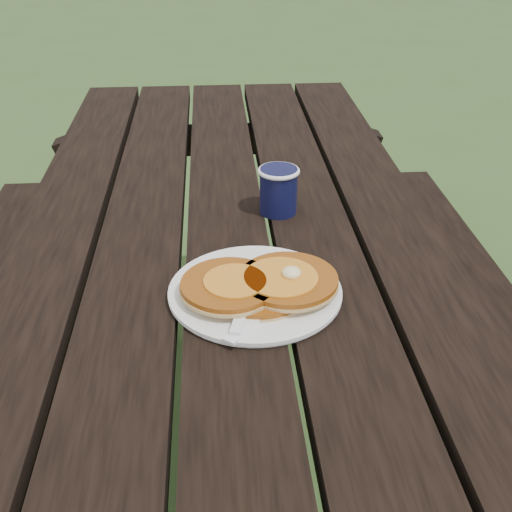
{
  "coord_description": "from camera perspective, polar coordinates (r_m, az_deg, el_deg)",
  "views": [
    {
      "loc": [
        -0.02,
        -1.01,
        1.29
      ],
      "look_at": [
        0.04,
        -0.19,
        0.8
      ],
      "focal_mm": 45.0,
      "sensor_mm": 36.0,
      "label": 1
    }
  ],
  "objects": [
    {
      "name": "ground",
      "position": [
        1.64,
        -1.94,
        -21.23
      ],
      "size": [
        60.0,
        60.0,
        0.0
      ],
      "primitive_type": "plane",
      "color": "#334C20",
      "rests_on": "ground"
    },
    {
      "name": "coffee_cup",
      "position": [
        1.17,
        2.01,
        6.11
      ],
      "size": [
        0.08,
        0.08,
        0.09
      ],
      "rotation": [
        0.0,
        0.0,
        -0.12
      ],
      "color": "black",
      "rests_on": "picnic_table"
    },
    {
      "name": "knife",
      "position": [
        0.91,
        0.8,
        -4.75
      ],
      "size": [
        0.13,
        0.15,
        0.0
      ],
      "primitive_type": "cube",
      "rotation": [
        0.0,
        0.0,
        -0.66
      ],
      "color": "white",
      "rests_on": "plate"
    },
    {
      "name": "plate",
      "position": [
        0.96,
        -0.08,
        -3.25
      ],
      "size": [
        0.3,
        0.3,
        0.01
      ],
      "primitive_type": "cylinder",
      "rotation": [
        0.0,
        0.0,
        0.22
      ],
      "color": "white",
      "rests_on": "picnic_table"
    },
    {
      "name": "picnic_table",
      "position": [
        1.37,
        -2.22,
        -11.69
      ],
      "size": [
        1.36,
        1.8,
        0.75
      ],
      "color": "black",
      "rests_on": "ground"
    },
    {
      "name": "fork",
      "position": [
        0.9,
        -1.21,
        -4.81
      ],
      "size": [
        0.07,
        0.16,
        0.01
      ],
      "primitive_type": null,
      "rotation": [
        0.0,
        0.0,
        -0.24
      ],
      "color": "white",
      "rests_on": "plate"
    },
    {
      "name": "pancake_stack",
      "position": [
        0.94,
        0.43,
        -2.55
      ],
      "size": [
        0.23,
        0.15,
        0.04
      ],
      "rotation": [
        0.0,
        0.0,
        0.36
      ],
      "color": "#954B10",
      "rests_on": "plate"
    }
  ]
}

